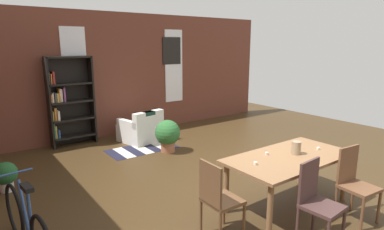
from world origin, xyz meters
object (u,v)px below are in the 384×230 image
at_px(dining_chair_near_left, 316,199).
at_px(armchair_white, 141,130).
at_px(vase_on_table, 296,148).
at_px(potted_plant_corner, 5,175).
at_px(bicycle_second, 27,226).
at_px(dining_chair_head_left, 218,197).
at_px(bookshelf_tall, 68,101).
at_px(potted_plant_by_shelf, 168,134).
at_px(dining_table, 289,162).
at_px(dining_chair_near_right, 354,181).

bearing_deg(dining_chair_near_left, armchair_white, 87.43).
bearing_deg(vase_on_table, potted_plant_corner, 138.64).
distance_m(dining_chair_near_left, potted_plant_corner, 4.48).
height_order(vase_on_table, bicycle_second, vase_on_table).
relative_size(dining_chair_head_left, bookshelf_tall, 0.48).
bearing_deg(potted_plant_by_shelf, armchair_white, 95.05).
height_order(vase_on_table, armchair_white, vase_on_table).
distance_m(vase_on_table, potted_plant_by_shelf, 3.01).
height_order(dining_table, armchair_white, armchair_white).
height_order(bicycle_second, potted_plant_corner, bicycle_second).
bearing_deg(bicycle_second, potted_plant_corner, 89.83).
height_order(dining_chair_near_left, potted_plant_by_shelf, dining_chair_near_left).
bearing_deg(dining_chair_near_right, bookshelf_tall, 110.57).
distance_m(dining_chair_near_left, bookshelf_tall, 5.55).
bearing_deg(dining_chair_head_left, dining_chair_near_left, -38.81).
height_order(dining_chair_head_left, bookshelf_tall, bookshelf_tall).
bearing_deg(bookshelf_tall, bicycle_second, -112.24).
distance_m(dining_table, bicycle_second, 3.29).
bearing_deg(dining_table, dining_chair_near_left, -120.81).
bearing_deg(armchair_white, dining_chair_near_right, -82.43).
relative_size(dining_chair_near_right, bookshelf_tall, 0.48).
xyz_separation_m(vase_on_table, bookshelf_tall, (-1.74, 4.70, 0.17)).
bearing_deg(potted_plant_corner, dining_chair_near_right, -45.21).
bearing_deg(bookshelf_tall, vase_on_table, -69.65).
distance_m(dining_table, potted_plant_corner, 4.26).
xyz_separation_m(vase_on_table, dining_chair_head_left, (-1.42, 0.00, -0.32)).
relative_size(dining_chair_head_left, potted_plant_corner, 2.03).
xyz_separation_m(dining_table, dining_chair_near_left, (-0.42, -0.70, -0.15)).
relative_size(dining_table, dining_chair_near_left, 1.92).
distance_m(armchair_white, potted_plant_corner, 3.13).
bearing_deg(armchair_white, dining_chair_head_left, -105.16).
height_order(bookshelf_tall, bicycle_second, bookshelf_tall).
bearing_deg(dining_chair_near_left, potted_plant_corner, 127.20).
height_order(dining_chair_near_left, armchair_white, dining_chair_near_left).
relative_size(bicycle_second, potted_plant_corner, 3.42).
bearing_deg(bicycle_second, dining_chair_head_left, -28.08).
xyz_separation_m(dining_chair_head_left, potted_plant_corner, (-1.84, 2.86, -0.25)).
relative_size(vase_on_table, dining_chair_head_left, 0.19).
distance_m(dining_chair_near_left, dining_chair_near_right, 0.83).
bearing_deg(bookshelf_tall, dining_table, -71.11).
bearing_deg(bookshelf_tall, potted_plant_by_shelf, -49.20).
height_order(bookshelf_tall, potted_plant_by_shelf, bookshelf_tall).
xyz_separation_m(dining_chair_near_left, armchair_white, (0.21, 4.69, -0.23)).
bearing_deg(vase_on_table, bicycle_second, 163.21).
relative_size(armchair_white, potted_plant_by_shelf, 1.37).
bearing_deg(dining_table, dining_chair_head_left, 179.92).
height_order(armchair_white, potted_plant_by_shelf, armchair_white).
distance_m(armchair_white, bicycle_second, 4.19).
xyz_separation_m(dining_table, bookshelf_tall, (-1.61, 4.70, 0.34)).
height_order(dining_table, dining_chair_head_left, dining_chair_head_left).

